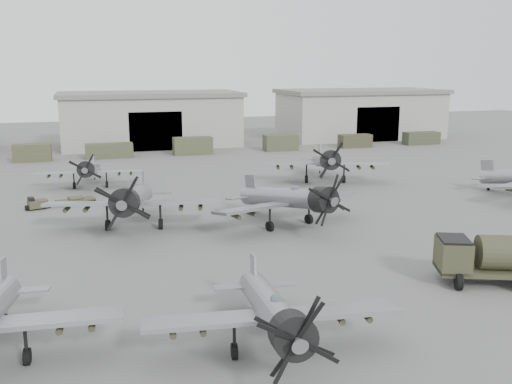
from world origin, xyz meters
TOP-DOWN VIEW (x-y plane):
  - ground at (0.00, 0.00)m, footprint 220.00×220.00m
  - hangar_center at (0.00, 61.96)m, footprint 29.00×14.80m
  - hangar_right at (38.00, 61.96)m, footprint 29.00×14.80m
  - support_truck_2 at (-17.57, 50.00)m, footprint 4.98×2.20m
  - support_truck_3 at (-7.31, 50.00)m, footprint 6.60×2.20m
  - support_truck_4 at (4.73, 50.00)m, footprint 5.73×2.20m
  - support_truck_5 at (18.52, 50.00)m, footprint 5.24×2.20m
  - support_truck_6 at (31.22, 50.00)m, footprint 5.20×2.20m
  - support_truck_7 at (43.43, 50.00)m, footprint 6.04×2.20m
  - aircraft_near_1 at (-2.83, -10.77)m, footprint 11.77×10.60m
  - aircraft_mid_1 at (-7.10, 11.68)m, footprint 13.97×12.57m
  - aircraft_mid_2 at (5.13, 8.73)m, footprint 13.17×11.86m
  - aircraft_far_0 at (-10.20, 29.30)m, footprint 11.27×10.15m
  - aircraft_far_1 at (15.04, 24.66)m, footprint 13.91×12.53m
  - fuel_tanker at (13.00, -6.30)m, footprint 8.11×5.20m
  - tug_trailer at (-13.71, 21.54)m, footprint 6.09×2.94m

SIDE VIEW (x-z plane):
  - ground at x=0.00m, z-range 0.00..0.00m
  - tug_trailer at x=-13.71m, z-range -0.15..1.06m
  - support_truck_6 at x=31.22m, z-range 0.00..2.06m
  - support_truck_7 at x=43.43m, z-range 0.00..2.07m
  - support_truck_3 at x=-7.31m, z-range 0.00..2.07m
  - support_truck_2 at x=-17.57m, z-range 0.00..2.38m
  - support_truck_5 at x=18.52m, z-range 0.00..2.45m
  - support_truck_4 at x=4.73m, z-range 0.00..2.54m
  - fuel_tanker at x=13.00m, z-range 0.22..3.20m
  - aircraft_far_0 at x=-10.20m, z-range -0.20..4.28m
  - aircraft_near_1 at x=-2.83m, z-range -0.21..4.47m
  - aircraft_mid_2 at x=5.13m, z-range -0.24..5.03m
  - aircraft_mid_1 at x=-7.10m, z-range -0.25..5.30m
  - aircraft_far_1 at x=15.04m, z-range -0.25..5.31m
  - hangar_center at x=0.00m, z-range 0.02..8.72m
  - hangar_right at x=38.00m, z-range 0.02..8.72m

